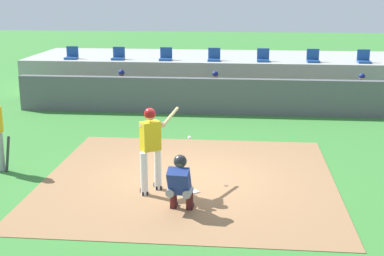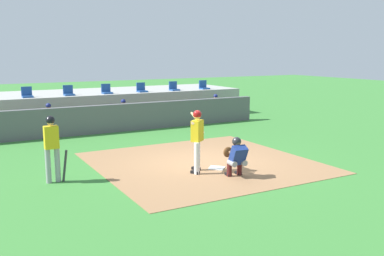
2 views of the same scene
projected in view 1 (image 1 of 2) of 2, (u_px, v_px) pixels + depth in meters
ground_plane at (189, 179)px, 12.18m from camera, size 80.00×80.00×0.00m
dirt_infield at (189, 179)px, 12.18m from camera, size 6.40×6.40×0.01m
home_plate at (185, 191)px, 11.40m from camera, size 0.62×0.62×0.02m
batter_at_plate at (151, 144)px, 11.18m from camera, size 0.70×1.37×1.80m
catcher_crouched at (180, 181)px, 10.32m from camera, size 0.51×2.15×1.13m
dugout_wall at (209, 96)px, 18.29m from camera, size 13.00×0.30×1.20m
dugout_bench at (211, 101)px, 19.35m from camera, size 11.80×0.44×0.45m
dugout_player_0 at (121, 88)px, 19.38m from camera, size 0.49×0.70×1.30m
dugout_player_1 at (215, 89)px, 19.07m from camera, size 0.49×0.70×1.30m
dugout_player_2 at (362, 92)px, 18.60m from camera, size 0.49×0.70×1.30m
stands_platform at (216, 73)px, 22.50m from camera, size 15.00×4.40×1.40m
stadium_seat_0 at (72, 55)px, 21.35m from camera, size 0.46×0.46×0.48m
stadium_seat_1 at (118, 56)px, 21.17m from camera, size 0.46×0.46×0.48m
stadium_seat_2 at (166, 57)px, 21.00m from camera, size 0.46×0.46×0.48m
stadium_seat_3 at (214, 57)px, 20.82m from camera, size 0.46×0.46×0.48m
stadium_seat_4 at (263, 58)px, 20.65m from camera, size 0.46×0.46×0.48m
stadium_seat_5 at (313, 58)px, 20.48m from camera, size 0.46×0.46×0.48m
stadium_seat_6 at (364, 59)px, 20.30m from camera, size 0.46×0.46×0.48m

